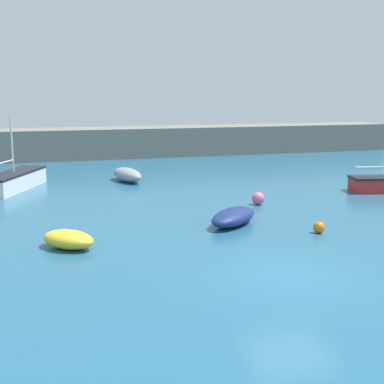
{
  "coord_description": "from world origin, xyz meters",
  "views": [
    {
      "loc": [
        -7.09,
        -13.14,
        5.19
      ],
      "look_at": [
        -0.27,
        8.77,
        0.91
      ],
      "focal_mm": 50.0,
      "sensor_mm": 36.0,
      "label": 1
    }
  ],
  "objects_px": {
    "dinghy_near_pier": "(68,239)",
    "mooring_buoy_pink": "(258,198)",
    "sailboat_twin_hulled": "(14,181)",
    "rowboat_blue_near": "(127,175)",
    "open_tender_yellow": "(233,217)",
    "mooring_buoy_orange": "(319,227)"
  },
  "relations": [
    {
      "from": "sailboat_twin_hulled",
      "to": "open_tender_yellow",
      "type": "relative_size",
      "value": 1.85
    },
    {
      "from": "sailboat_twin_hulled",
      "to": "open_tender_yellow",
      "type": "height_order",
      "value": "sailboat_twin_hulled"
    },
    {
      "from": "rowboat_blue_near",
      "to": "mooring_buoy_pink",
      "type": "xyz_separation_m",
      "value": [
        4.64,
        -8.41,
        -0.11
      ]
    },
    {
      "from": "dinghy_near_pier",
      "to": "mooring_buoy_pink",
      "type": "bearing_deg",
      "value": -106.68
    },
    {
      "from": "rowboat_blue_near",
      "to": "open_tender_yellow",
      "type": "relative_size",
      "value": 1.09
    },
    {
      "from": "dinghy_near_pier",
      "to": "rowboat_blue_near",
      "type": "bearing_deg",
      "value": -62.62
    },
    {
      "from": "mooring_buoy_pink",
      "to": "dinghy_near_pier",
      "type": "bearing_deg",
      "value": -152.83
    },
    {
      "from": "open_tender_yellow",
      "to": "rowboat_blue_near",
      "type": "bearing_deg",
      "value": 56.82
    },
    {
      "from": "sailboat_twin_hulled",
      "to": "rowboat_blue_near",
      "type": "distance_m",
      "value": 6.42
    },
    {
      "from": "rowboat_blue_near",
      "to": "open_tender_yellow",
      "type": "bearing_deg",
      "value": -3.47
    },
    {
      "from": "mooring_buoy_orange",
      "to": "dinghy_near_pier",
      "type": "bearing_deg",
      "value": 175.27
    },
    {
      "from": "dinghy_near_pier",
      "to": "mooring_buoy_pink",
      "type": "xyz_separation_m",
      "value": [
        9.09,
        4.66,
        -0.01
      ]
    },
    {
      "from": "open_tender_yellow",
      "to": "mooring_buoy_orange",
      "type": "bearing_deg",
      "value": -83.01
    },
    {
      "from": "sailboat_twin_hulled",
      "to": "mooring_buoy_orange",
      "type": "relative_size",
      "value": 12.77
    },
    {
      "from": "sailboat_twin_hulled",
      "to": "mooring_buoy_pink",
      "type": "distance_m",
      "value": 13.33
    },
    {
      "from": "mooring_buoy_orange",
      "to": "mooring_buoy_pink",
      "type": "distance_m",
      "value": 5.42
    },
    {
      "from": "dinghy_near_pier",
      "to": "sailboat_twin_hulled",
      "type": "distance_m",
      "value": 12.34
    },
    {
      "from": "mooring_buoy_orange",
      "to": "open_tender_yellow",
      "type": "bearing_deg",
      "value": 140.34
    },
    {
      "from": "rowboat_blue_near",
      "to": "mooring_buoy_orange",
      "type": "distance_m",
      "value": 14.6
    },
    {
      "from": "sailboat_twin_hulled",
      "to": "mooring_buoy_orange",
      "type": "height_order",
      "value": "sailboat_twin_hulled"
    },
    {
      "from": "sailboat_twin_hulled",
      "to": "mooring_buoy_pink",
      "type": "height_order",
      "value": "sailboat_twin_hulled"
    },
    {
      "from": "open_tender_yellow",
      "to": "mooring_buoy_pink",
      "type": "bearing_deg",
      "value": 8.77
    }
  ]
}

